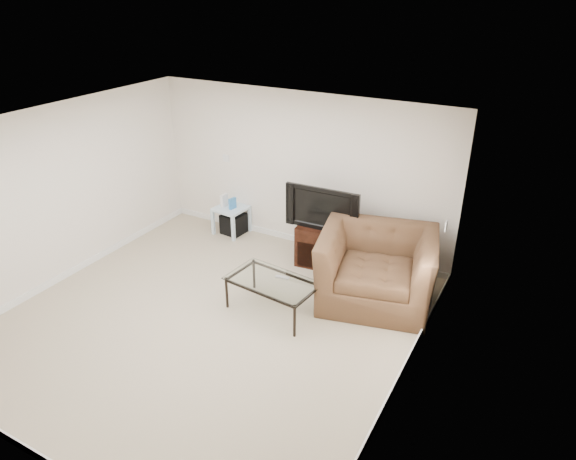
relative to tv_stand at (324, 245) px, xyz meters
The scene contains 18 objects.
floor 2.18m from the tv_stand, 107.89° to the right, with size 5.00×5.00×0.00m, color tan.
ceiling 3.06m from the tv_stand, 107.89° to the right, with size 5.00×5.00×0.00m, color white.
wall_back 1.23m from the tv_stand, 145.79° to the left, with size 5.00×0.02×2.50m, color silver.
wall_left 3.88m from the tv_stand, 147.04° to the right, with size 0.02×5.00×2.50m, color silver.
wall_right 2.91m from the tv_stand, 48.12° to the right, with size 0.02×5.00×2.50m, color silver.
plate_back 2.30m from the tv_stand, 168.01° to the left, with size 0.12×0.02×0.12m, color white.
plate_right_switch 2.10m from the tv_stand, 13.84° to the right, with size 0.02×0.09×0.13m, color white.
plate_right_outlet 1.97m from the tv_stand, 22.33° to the right, with size 0.02×0.08×0.12m, color white.
tv_stand is the anchor object (origin of this frame).
dvd_player 0.22m from the tv_stand, 84.10° to the right, with size 0.47×0.33×0.07m, color black.
television 0.65m from the tv_stand, 84.10° to the right, with size 1.05×0.21×0.65m, color black.
side_table 1.86m from the tv_stand, behind, with size 0.50×0.50×0.48m, color silver, non-canonical shape.
subwoofer 1.84m from the tv_stand, behind, with size 0.35×0.35×0.35m, color black.
game_console 2.00m from the tv_stand, behind, with size 0.05×0.16×0.22m, color white.
game_case 1.82m from the tv_stand, behind, with size 0.05×0.14×0.19m, color #337FCC.
recliner 1.22m from the tv_stand, 28.61° to the right, with size 1.51×0.98×1.32m, color #4D3422.
coffee_table 1.47m from the tv_stand, 92.10° to the right, with size 1.17×0.66×0.46m, color black, non-canonical shape.
remote 1.36m from the tv_stand, 88.97° to the right, with size 0.18×0.05×0.02m, color #B2B2B7.
Camera 1 is at (3.50, -4.29, 3.97)m, focal length 32.00 mm.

